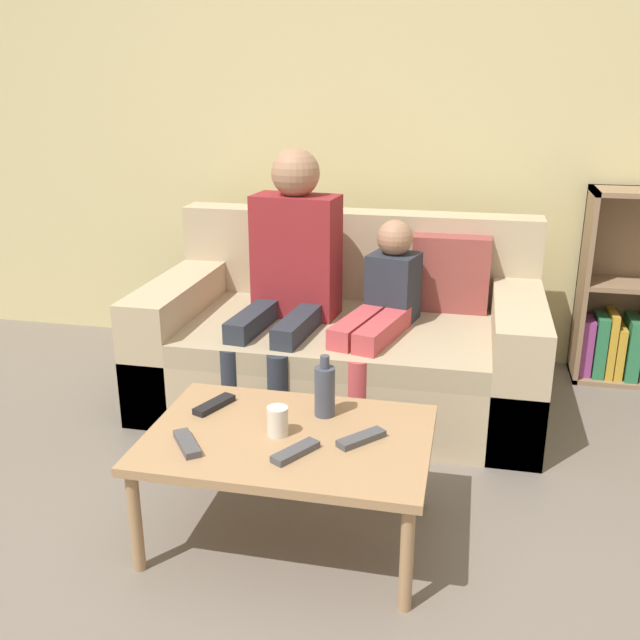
{
  "coord_description": "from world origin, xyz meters",
  "views": [
    {
      "loc": [
        0.6,
        -1.41,
        1.47
      ],
      "look_at": [
        0.05,
        1.11,
        0.59
      ],
      "focal_mm": 40.0,
      "sensor_mm": 36.0,
      "label": 1
    }
  ],
  "objects": [
    {
      "name": "wall_back",
      "position": [
        0.0,
        2.39,
        1.3
      ],
      "size": [
        12.0,
        0.06,
        2.6
      ],
      "color": "beige",
      "rests_on": "ground_plane"
    },
    {
      "name": "coffee_table",
      "position": [
        0.07,
        0.57,
        0.34
      ],
      "size": [
        0.92,
        0.63,
        0.38
      ],
      "color": "#A87F56",
      "rests_on": "ground_plane"
    },
    {
      "name": "tv_remote_0",
      "position": [
        0.3,
        0.58,
        0.39
      ],
      "size": [
        0.15,
        0.16,
        0.02
      ],
      "rotation": [
        0.0,
        0.0,
        -0.72
      ],
      "color": "#47474C",
      "rests_on": "coffee_table"
    },
    {
      "name": "bottle",
      "position": [
        0.15,
        0.74,
        0.47
      ],
      "size": [
        0.07,
        0.07,
        0.22
      ],
      "color": "#424756",
      "rests_on": "coffee_table"
    },
    {
      "name": "person_child",
      "position": [
        0.22,
        1.53,
        0.49
      ],
      "size": [
        0.36,
        0.69,
        0.87
      ],
      "rotation": [
        0.0,
        0.0,
        -0.25
      ],
      "color": "#C6474C",
      "rests_on": "ground_plane"
    },
    {
      "name": "couch",
      "position": [
        0.05,
        1.7,
        0.27
      ],
      "size": [
        1.79,
        0.99,
        0.84
      ],
      "color": "tan",
      "rests_on": "ground_plane"
    },
    {
      "name": "cup_near",
      "position": [
        0.03,
        0.57,
        0.43
      ],
      "size": [
        0.07,
        0.07,
        0.1
      ],
      "color": "silver",
      "rests_on": "coffee_table"
    },
    {
      "name": "tv_remote_1",
      "position": [
        -0.24,
        0.71,
        0.39
      ],
      "size": [
        0.11,
        0.18,
        0.02
      ],
      "rotation": [
        0.0,
        0.0,
        -0.39
      ],
      "color": "black",
      "rests_on": "coffee_table"
    },
    {
      "name": "person_adult",
      "position": [
        -0.19,
        1.61,
        0.67
      ],
      "size": [
        0.41,
        0.7,
        1.17
      ],
      "rotation": [
        0.0,
        0.0,
        -0.11
      ],
      "color": "#282D38",
      "rests_on": "ground_plane"
    },
    {
      "name": "tv_remote_2",
      "position": [
        0.12,
        0.45,
        0.39
      ],
      "size": [
        0.13,
        0.17,
        0.02
      ],
      "rotation": [
        0.0,
        0.0,
        -0.55
      ],
      "color": "#47474C",
      "rests_on": "coffee_table"
    },
    {
      "name": "tv_remote_3",
      "position": [
        -0.22,
        0.43,
        0.39
      ],
      "size": [
        0.14,
        0.17,
        0.02
      ],
      "rotation": [
        0.0,
        0.0,
        0.64
      ],
      "color": "#47474C",
      "rests_on": "coffee_table"
    }
  ]
}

